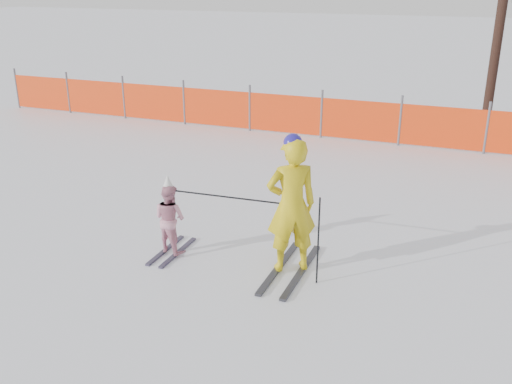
% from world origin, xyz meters
% --- Properties ---
extents(ground, '(120.00, 120.00, 0.00)m').
position_xyz_m(ground, '(0.00, 0.00, 0.00)').
color(ground, white).
rests_on(ground, ground).
extents(adult, '(0.84, 1.67, 2.02)m').
position_xyz_m(adult, '(0.65, 0.18, 1.01)').
color(adult, black).
rests_on(adult, ground).
extents(child, '(0.60, 1.06, 1.25)m').
position_xyz_m(child, '(-1.22, 0.07, 0.57)').
color(child, black).
rests_on(child, ground).
extents(ski_poles, '(2.20, 0.22, 1.26)m').
position_xyz_m(ski_poles, '(0.32, 0.06, 0.85)').
color(ski_poles, black).
rests_on(ski_poles, ground).
extents(safety_fence, '(17.81, 0.06, 1.25)m').
position_xyz_m(safety_fence, '(-2.05, 7.35, 0.56)').
color(safety_fence, '#595960').
rests_on(safety_fence, ground).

